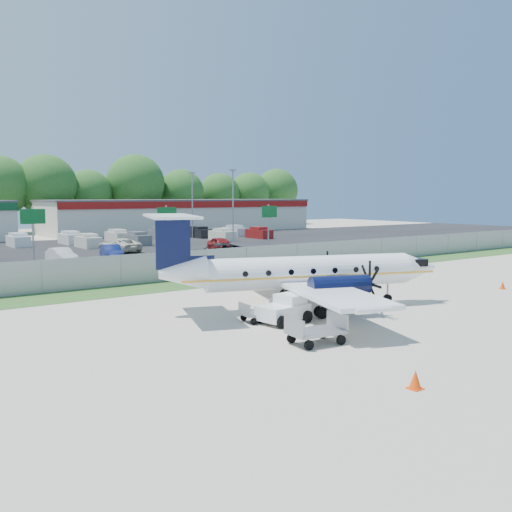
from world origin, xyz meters
TOP-DOWN VIEW (x-y plane):
  - ground at (0.00, 0.00)m, footprint 170.00×170.00m
  - grass_verge at (0.00, 12.00)m, footprint 170.00×4.00m
  - access_road at (0.00, 19.00)m, footprint 170.00×8.00m
  - parking_lot at (0.00, 40.00)m, footprint 170.00×32.00m
  - perimeter_fence at (0.00, 14.00)m, footprint 120.00×0.06m
  - building_east at (26.00, 61.98)m, footprint 44.40×12.40m
  - sign_left at (-8.00, 22.91)m, footprint 1.80×0.26m
  - sign_mid at (3.00, 22.91)m, footprint 1.80×0.26m
  - sign_right at (14.00, 22.91)m, footprint 1.80×0.26m
  - light_pole_ne at (20.00, 38.00)m, footprint 0.90×0.35m
  - light_pole_se at (20.00, 48.00)m, footprint 0.90×0.35m
  - aircraft at (-0.38, 1.35)m, footprint 15.89×15.48m
  - pushback_tug at (-3.31, -0.71)m, footprint 2.50×1.94m
  - baggage_cart_near at (-4.08, 0.13)m, footprint 1.87×1.25m
  - baggage_cart_far at (-4.74, -4.43)m, footprint 2.32×1.55m
  - cone_nose at (13.66, -1.46)m, footprint 0.35×0.35m
  - cone_port_wing at (-5.89, -10.10)m, footprint 0.41×0.41m
  - cone_starboard_wing at (-2.62, 15.05)m, footprint 0.37×0.37m
  - road_car_mid at (6.63, 20.66)m, footprint 6.68×4.25m
  - road_car_east at (24.78, 17.32)m, footprint 4.79×2.77m
  - parked_car_b at (-4.25, 28.40)m, footprint 1.69×4.22m
  - parked_car_c at (0.39, 28.78)m, footprint 2.28×4.44m
  - parked_car_d at (6.64, 29.25)m, footprint 1.81×3.96m
  - parked_car_e at (12.75, 29.55)m, footprint 2.52×4.64m
  - parked_car_g at (3.72, 34.95)m, footprint 3.46×5.65m
  - far_parking_rows at (0.00, 45.00)m, footprint 56.00×10.00m

SIDE VIEW (x-z plane):
  - ground at x=0.00m, z-range 0.00..0.00m
  - road_car_mid at x=6.63m, z-range -0.86..0.86m
  - road_car_east at x=24.78m, z-range -0.65..0.65m
  - parked_car_b at x=-4.25m, z-range -0.68..0.68m
  - parked_car_c at x=0.39m, z-range -0.70..0.70m
  - parked_car_d at x=6.64m, z-range -0.66..0.66m
  - parked_car_e at x=12.75m, z-range -0.75..0.75m
  - parked_car_g at x=3.72m, z-range -0.73..0.73m
  - far_parking_rows at x=0.00m, z-range -0.80..0.80m
  - grass_verge at x=0.00m, z-range 0.00..0.02m
  - access_road at x=0.00m, z-range 0.00..0.02m
  - parking_lot at x=0.00m, z-range 0.00..0.02m
  - cone_nose at x=13.66m, z-range -0.01..0.49m
  - cone_starboard_wing at x=-2.62m, z-range -0.01..0.51m
  - cone_port_wing at x=-5.89m, z-range -0.02..0.57m
  - baggage_cart_near at x=-4.08m, z-range -0.03..0.89m
  - baggage_cart_far at x=-4.74m, z-range -0.04..1.11m
  - pushback_tug at x=-3.31m, z-range -0.03..1.24m
  - perimeter_fence at x=0.00m, z-range 0.01..2.00m
  - aircraft at x=-0.38m, z-range -0.56..4.33m
  - building_east at x=26.00m, z-range 0.01..5.25m
  - sign_left at x=-8.00m, z-range 1.11..6.11m
  - sign_mid at x=3.00m, z-range 1.11..6.11m
  - sign_right at x=14.00m, z-range 1.11..6.11m
  - light_pole_ne at x=20.00m, z-range 0.69..9.78m
  - light_pole_se at x=20.00m, z-range 0.69..9.78m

